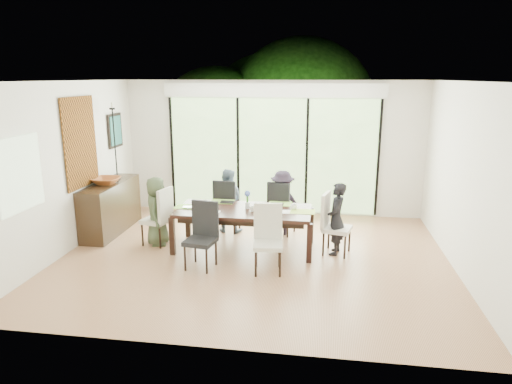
# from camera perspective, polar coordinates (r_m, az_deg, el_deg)

# --- Properties ---
(floor) EXTENTS (6.00, 5.00, 0.01)m
(floor) POSITION_cam_1_polar(r_m,az_deg,el_deg) (7.24, -0.29, -8.22)
(floor) COLOR brown
(floor) RESTS_ON ground
(ceiling) EXTENTS (6.00, 5.00, 0.01)m
(ceiling) POSITION_cam_1_polar(r_m,az_deg,el_deg) (6.69, -0.32, 13.76)
(ceiling) COLOR white
(ceiling) RESTS_ON wall_back
(wall_back) EXTENTS (6.00, 0.02, 2.70)m
(wall_back) POSITION_cam_1_polar(r_m,az_deg,el_deg) (9.29, 2.06, 5.49)
(wall_back) COLOR silver
(wall_back) RESTS_ON floor
(wall_front) EXTENTS (6.00, 0.02, 2.70)m
(wall_front) POSITION_cam_1_polar(r_m,az_deg,el_deg) (4.46, -5.24, -4.27)
(wall_front) COLOR silver
(wall_front) RESTS_ON floor
(wall_left) EXTENTS (0.02, 5.00, 2.70)m
(wall_left) POSITION_cam_1_polar(r_m,az_deg,el_deg) (7.87, -22.53, 2.82)
(wall_left) COLOR beige
(wall_left) RESTS_ON floor
(wall_right) EXTENTS (0.02, 5.00, 2.70)m
(wall_right) POSITION_cam_1_polar(r_m,az_deg,el_deg) (7.05, 24.66, 1.38)
(wall_right) COLOR silver
(wall_right) RESTS_ON floor
(glass_doors) EXTENTS (4.20, 0.02, 2.30)m
(glass_doors) POSITION_cam_1_polar(r_m,az_deg,el_deg) (9.28, 2.02, 4.54)
(glass_doors) COLOR #598C3F
(glass_doors) RESTS_ON wall_back
(blinds_header) EXTENTS (4.40, 0.06, 0.28)m
(blinds_header) POSITION_cam_1_polar(r_m,az_deg,el_deg) (9.14, 2.09, 12.59)
(blinds_header) COLOR white
(blinds_header) RESTS_ON wall_back
(mullion_a) EXTENTS (0.05, 0.04, 2.30)m
(mullion_a) POSITION_cam_1_polar(r_m,az_deg,el_deg) (9.72, -10.42, 4.76)
(mullion_a) COLOR black
(mullion_a) RESTS_ON wall_back
(mullion_b) EXTENTS (0.05, 0.04, 2.30)m
(mullion_b) POSITION_cam_1_polar(r_m,az_deg,el_deg) (9.37, -2.25, 4.63)
(mullion_b) COLOR black
(mullion_b) RESTS_ON wall_back
(mullion_c) EXTENTS (0.05, 0.04, 2.30)m
(mullion_c) POSITION_cam_1_polar(r_m,az_deg,el_deg) (9.21, 6.36, 4.39)
(mullion_c) COLOR black
(mullion_c) RESTS_ON wall_back
(mullion_d) EXTENTS (0.05, 0.04, 2.30)m
(mullion_d) POSITION_cam_1_polar(r_m,az_deg,el_deg) (9.27, 15.05, 4.05)
(mullion_d) COLOR black
(mullion_d) RESTS_ON wall_back
(side_window) EXTENTS (0.02, 0.90, 1.00)m
(side_window) POSITION_cam_1_polar(r_m,az_deg,el_deg) (6.84, -27.43, 2.01)
(side_window) COLOR #8CAD7F
(side_window) RESTS_ON wall_left
(deck) EXTENTS (6.00, 1.80, 0.10)m
(deck) POSITION_cam_1_polar(r_m,az_deg,el_deg) (10.45, 2.54, -1.38)
(deck) COLOR brown
(deck) RESTS_ON ground
(rail_top) EXTENTS (6.00, 0.08, 0.06)m
(rail_top) POSITION_cam_1_polar(r_m,az_deg,el_deg) (11.09, 3.01, 2.71)
(rail_top) COLOR #523423
(rail_top) RESTS_ON deck
(foliage_left) EXTENTS (3.20, 3.20, 3.20)m
(foliage_left) POSITION_cam_1_polar(r_m,az_deg,el_deg) (12.22, -4.99, 7.97)
(foliage_left) COLOR #14380F
(foliage_left) RESTS_ON ground
(foliage_mid) EXTENTS (4.00, 4.00, 4.00)m
(foliage_mid) POSITION_cam_1_polar(r_m,az_deg,el_deg) (12.47, 5.66, 9.75)
(foliage_mid) COLOR #14380F
(foliage_mid) RESTS_ON ground
(foliage_right) EXTENTS (2.80, 2.80, 2.80)m
(foliage_right) POSITION_cam_1_polar(r_m,az_deg,el_deg) (11.77, 14.23, 6.47)
(foliage_right) COLOR #14380F
(foliage_right) RESTS_ON ground
(foliage_far) EXTENTS (3.60, 3.60, 3.60)m
(foliage_far) POSITION_cam_1_polar(r_m,az_deg,el_deg) (13.26, 1.43, 9.29)
(foliage_far) COLOR #14380F
(foliage_far) RESTS_ON ground
(table_top) EXTENTS (2.16, 0.99, 0.05)m
(table_top) POSITION_cam_1_polar(r_m,az_deg,el_deg) (7.40, -1.52, -2.37)
(table_top) COLOR black
(table_top) RESTS_ON floor
(table_apron) EXTENTS (1.98, 0.81, 0.09)m
(table_apron) POSITION_cam_1_polar(r_m,az_deg,el_deg) (7.42, -1.51, -2.97)
(table_apron) COLOR black
(table_apron) RESTS_ON floor
(table_leg_fl) EXTENTS (0.08, 0.08, 0.62)m
(table_leg_fl) POSITION_cam_1_polar(r_m,az_deg,el_deg) (7.37, -10.43, -5.44)
(table_leg_fl) COLOR black
(table_leg_fl) RESTS_ON floor
(table_leg_fr) EXTENTS (0.08, 0.08, 0.62)m
(table_leg_fr) POSITION_cam_1_polar(r_m,az_deg,el_deg) (6.99, 6.69, -6.37)
(table_leg_fr) COLOR black
(table_leg_fr) RESTS_ON floor
(table_leg_bl) EXTENTS (0.08, 0.08, 0.62)m
(table_leg_bl) POSITION_cam_1_polar(r_m,az_deg,el_deg) (8.14, -8.50, -3.45)
(table_leg_bl) COLOR black
(table_leg_bl) RESTS_ON floor
(table_leg_br) EXTENTS (0.08, 0.08, 0.62)m
(table_leg_br) POSITION_cam_1_polar(r_m,az_deg,el_deg) (7.80, 6.91, -4.17)
(table_leg_br) COLOR black
(table_leg_br) RESTS_ON floor
(chair_left_end) EXTENTS (0.50, 0.50, 0.99)m
(chair_left_end) POSITION_cam_1_polar(r_m,az_deg,el_deg) (7.83, -12.40, -2.93)
(chair_left_end) COLOR beige
(chair_left_end) RESTS_ON floor
(chair_right_end) EXTENTS (0.50, 0.50, 0.99)m
(chair_right_end) POSITION_cam_1_polar(r_m,az_deg,el_deg) (7.34, 10.13, -3.97)
(chair_right_end) COLOR white
(chair_right_end) RESTS_ON floor
(chair_far_left) EXTENTS (0.45, 0.45, 0.99)m
(chair_far_left) POSITION_cam_1_polar(r_m,az_deg,el_deg) (8.32, -3.55, -1.59)
(chair_far_left) COLOR black
(chair_far_left) RESTS_ON floor
(chair_far_right) EXTENTS (0.52, 0.52, 0.99)m
(chair_far_right) POSITION_cam_1_polar(r_m,az_deg,el_deg) (8.18, 3.32, -1.87)
(chair_far_right) COLOR black
(chair_far_right) RESTS_ON floor
(chair_near_left) EXTENTS (0.48, 0.48, 0.99)m
(chair_near_left) POSITION_cam_1_polar(r_m,az_deg,el_deg) (6.74, -7.00, -5.51)
(chair_near_left) COLOR black
(chair_near_left) RESTS_ON floor
(chair_near_right) EXTENTS (0.46, 0.46, 0.99)m
(chair_near_right) POSITION_cam_1_polar(r_m,az_deg,el_deg) (6.56, 1.50, -5.98)
(chair_near_right) COLOR beige
(chair_near_right) RESTS_ON floor
(person_left_end) EXTENTS (0.41, 0.58, 1.16)m
(person_left_end) POSITION_cam_1_polar(r_m,az_deg,el_deg) (7.80, -12.30, -2.33)
(person_left_end) COLOR #404E34
(person_left_end) RESTS_ON floor
(person_right_end) EXTENTS (0.42, 0.59, 1.16)m
(person_right_end) POSITION_cam_1_polar(r_m,az_deg,el_deg) (7.32, 10.00, -3.33)
(person_right_end) COLOR black
(person_right_end) RESTS_ON floor
(person_far_left) EXTENTS (0.58, 0.40, 1.16)m
(person_far_left) POSITION_cam_1_polar(r_m,az_deg,el_deg) (8.28, -3.59, -1.06)
(person_far_left) COLOR slate
(person_far_left) RESTS_ON floor
(person_far_right) EXTENTS (0.57, 0.38, 1.16)m
(person_far_right) POSITION_cam_1_polar(r_m,az_deg,el_deg) (8.14, 3.32, -1.33)
(person_far_right) COLOR #241C2A
(person_far_right) RESTS_ON floor
(placemat_left) EXTENTS (0.40, 0.29, 0.01)m
(placemat_left) POSITION_cam_1_polar(r_m,az_deg,el_deg) (7.60, -8.59, -1.83)
(placemat_left) COLOR #7EB942
(placemat_left) RESTS_ON table_top
(placemat_right) EXTENTS (0.40, 0.29, 0.01)m
(placemat_right) POSITION_cam_1_polar(r_m,az_deg,el_deg) (7.29, 5.86, -2.45)
(placemat_right) COLOR #A3C546
(placemat_right) RESTS_ON table_top
(placemat_far_l) EXTENTS (0.40, 0.29, 0.01)m
(placemat_far_l) POSITION_cam_1_polar(r_m,az_deg,el_deg) (7.85, -4.25, -1.19)
(placemat_far_l) COLOR #7BAA3D
(placemat_far_l) RESTS_ON table_top
(placemat_far_r) EXTENTS (0.40, 0.29, 0.01)m
(placemat_far_r) POSITION_cam_1_polar(r_m,az_deg,el_deg) (7.70, 3.03, -1.48)
(placemat_far_r) COLOR #81B942
(placemat_far_r) RESTS_ON table_top
(placemat_paper) EXTENTS (0.40, 0.29, 0.01)m
(placemat_paper) POSITION_cam_1_polar(r_m,az_deg,el_deg) (7.22, -6.24, -2.62)
(placemat_paper) COLOR white
(placemat_paper) RESTS_ON table_top
(tablet_far_l) EXTENTS (0.23, 0.16, 0.01)m
(tablet_far_l) POSITION_cam_1_polar(r_m,az_deg,el_deg) (7.78, -3.61, -1.26)
(tablet_far_l) COLOR black
(tablet_far_l) RESTS_ON table_top
(tablet_far_r) EXTENTS (0.22, 0.15, 0.01)m
(tablet_far_r) POSITION_cam_1_polar(r_m,az_deg,el_deg) (7.65, 2.63, -1.52)
(tablet_far_r) COLOR black
(tablet_far_r) RESTS_ON table_top
(papers) EXTENTS (0.27, 0.20, 0.00)m
(papers) POSITION_cam_1_polar(r_m,az_deg,el_deg) (7.26, 3.87, -2.49)
(papers) COLOR white
(papers) RESTS_ON table_top
(platter_base) EXTENTS (0.23, 0.23, 0.02)m
(platter_base) POSITION_cam_1_polar(r_m,az_deg,el_deg) (7.22, -6.24, -2.51)
(platter_base) COLOR white
(platter_base) RESTS_ON table_top
(platter_snacks) EXTENTS (0.18, 0.18, 0.01)m
(platter_snacks) POSITION_cam_1_polar(r_m,az_deg,el_deg) (7.21, -6.24, -2.39)
(platter_snacks) COLOR #CC5718
(platter_snacks) RESTS_ON table_top
(vase) EXTENTS (0.07, 0.07, 0.11)m
(vase) POSITION_cam_1_polar(r_m,az_deg,el_deg) (7.41, -1.07, -1.67)
(vase) COLOR silver
(vase) RESTS_ON table_top
(hyacinth_stems) EXTENTS (0.04, 0.04, 0.14)m
(hyacinth_stems) POSITION_cam_1_polar(r_m,az_deg,el_deg) (7.38, -1.08, -0.87)
(hyacinth_stems) COLOR #337226
(hyacinth_stems) RESTS_ON table_top
(hyacinth_blooms) EXTENTS (0.10, 0.10, 0.10)m
(hyacinth_blooms) POSITION_cam_1_polar(r_m,az_deg,el_deg) (7.36, -1.08, -0.19)
(hyacinth_blooms) COLOR #4E64C3
(hyacinth_blooms) RESTS_ON table_top
(laptop) EXTENTS (0.31, 0.21, 0.02)m
(laptop) POSITION_cam_1_polar(r_m,az_deg,el_deg) (7.48, -8.08, -2.00)
(laptop) COLOR silver
(laptop) RESTS_ON table_top
(cup_a) EXTENTS (0.13, 0.13, 0.09)m
(cup_a) POSITION_cam_1_polar(r_m,az_deg,el_deg) (7.66, -6.49, -1.31)
(cup_a) COLOR white
(cup_a) RESTS_ON table_top
(cup_b) EXTENTS (0.12, 0.12, 0.08)m
(cup_b) POSITION_cam_1_polar(r_m,az_deg,el_deg) (7.26, -0.49, -2.12)
(cup_b) COLOR white
(cup_b) RESTS_ON table_top
(cup_c) EXTENTS (0.15, 0.15, 0.09)m
(cup_c) POSITION_cam_1_polar(r_m,az_deg,el_deg) (7.38, 4.75, -1.88)
(cup_c) COLOR white
(cup_c) RESTS_ON table_top
(book) EXTENTS (0.21, 0.24, 0.02)m
(book) POSITION_cam_1_polar(r_m,az_deg,el_deg) (7.40, 0.46, -2.08)
(book) COLOR white
(book) RESTS_ON table_top
(sideboard) EXTENTS (0.46, 1.62, 0.91)m
(sideboard) POSITION_cam_1_polar(r_m,az_deg,el_deg) (8.69, -17.68, -1.83)
(sideboard) COLOR black
(sideboard) RESTS_ON floor
(bowl) EXTENTS (0.48, 0.48, 0.12)m
(bowl) POSITION_cam_1_polar(r_m,az_deg,el_deg) (8.48, -18.23, 1.34)
(bowl) COLOR brown
(bowl) RESTS_ON sideboard
(candlestick_base) EXTENTS (0.10, 0.10, 0.04)m
(candlestick_base) POSITION_cam_1_polar(r_m,az_deg,el_deg) (8.89, -16.94, 1.74)
(candlestick_base) COLOR black
(candlestick_base) RESTS_ON sideboard
(candlestick_shaft) EXTENTS (0.02, 0.02, 1.27)m
(candlestick_shaft) POSITION_cam_1_polar(r_m,az_deg,el_deg) (8.78, -17.24, 5.82)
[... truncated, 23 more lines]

